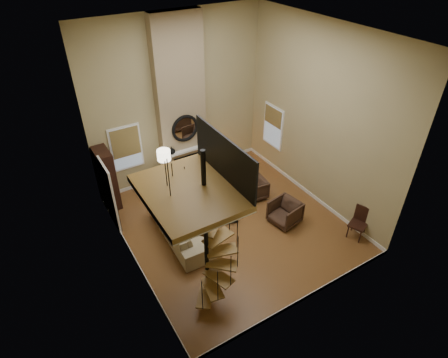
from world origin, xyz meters
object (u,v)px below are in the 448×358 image
armchair_near (256,188)px  armchair_far (287,211)px  sofa (182,226)px  side_chair (360,221)px  coffee_table (219,213)px  accent_lamp (224,161)px  floor_lamp (164,159)px  hutch (107,179)px

armchair_near → armchair_far: (0.08, -1.44, 0.00)m
sofa → side_chair: bearing=-118.4°
armchair_near → coffee_table: bearing=-70.3°
sofa → accent_lamp: (2.91, 2.53, -0.15)m
floor_lamp → side_chair: floor_lamp is taller
floor_lamp → side_chair: (3.89, -4.58, -0.89)m
armchair_far → accent_lamp: size_ratio=1.66×
hutch → side_chair: (5.61, -5.12, -0.42)m
armchair_near → coffee_table: 1.70m
armchair_far → coffee_table: armchair_far is taller
coffee_table → armchair_near: bearing=13.6°
armchair_far → sofa: bearing=-118.8°
side_chair → hutch: bearing=137.6°
coffee_table → side_chair: (3.09, -2.59, 0.24)m
coffee_table → side_chair: 4.04m
accent_lamp → side_chair: size_ratio=0.51×
armchair_near → accent_lamp: size_ratio=1.47×
sofa → side_chair: size_ratio=2.74×
armchair_far → floor_lamp: 4.09m
armchair_far → coffee_table: bearing=-131.1°
armchair_far → side_chair: 2.07m
floor_lamp → accent_lamp: 2.77m
hutch → floor_lamp: (1.72, -0.54, 0.46)m
sofa → armchair_near: sofa is taller
sofa → armchair_far: sofa is taller
sofa → floor_lamp: (0.44, 2.03, 1.02)m
hutch → accent_lamp: hutch is taller
sofa → coffee_table: sofa is taller
sofa → armchair_far: 3.14m
floor_lamp → accent_lamp: (2.47, 0.51, -1.16)m
hutch → coffee_table: size_ratio=1.56×
sofa → armchair_far: bearing=-106.5°
armchair_far → floor_lamp: bearing=-150.2°
armchair_near → side_chair: side_chair is taller
sofa → armchair_near: size_ratio=3.63×
side_chair → armchair_near: bearing=115.7°
armchair_near → floor_lamp: 3.11m
armchair_near → floor_lamp: bearing=-117.0°
hutch → side_chair: size_ratio=2.08×
sofa → armchair_far: size_ratio=3.22×
sofa → coffee_table: bearing=-86.1°
sofa → accent_lamp: bearing=-46.8°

